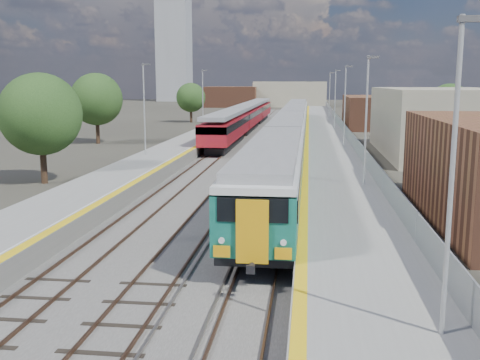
# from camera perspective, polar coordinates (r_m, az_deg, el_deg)

# --- Properties ---
(ground) EXTENTS (320.00, 320.00, 0.00)m
(ground) POSITION_cam_1_polar(r_m,az_deg,el_deg) (61.76, 3.86, 3.41)
(ground) COLOR #47443A
(ground) RESTS_ON ground
(ballast_bed) EXTENTS (10.50, 155.00, 0.06)m
(ballast_bed) POSITION_cam_1_polar(r_m,az_deg,el_deg) (64.40, 1.98, 3.72)
(ballast_bed) COLOR #565451
(ballast_bed) RESTS_ON ground
(tracks) EXTENTS (8.96, 160.00, 0.17)m
(tracks) POSITION_cam_1_polar(r_m,az_deg,el_deg) (66.00, 2.63, 3.93)
(tracks) COLOR #4C3323
(tracks) RESTS_ON ground
(platform_right) EXTENTS (4.70, 155.00, 8.52)m
(platform_right) POSITION_cam_1_polar(r_m,az_deg,el_deg) (64.13, 8.72, 4.04)
(platform_right) COLOR slate
(platform_right) RESTS_ON ground
(platform_left) EXTENTS (4.30, 155.00, 8.52)m
(platform_left) POSITION_cam_1_polar(r_m,az_deg,el_deg) (65.27, -3.99, 4.22)
(platform_left) COLOR slate
(platform_left) RESTS_ON ground
(buildings) EXTENTS (72.00, 185.50, 40.00)m
(buildings) POSITION_cam_1_polar(r_m,az_deg,el_deg) (151.43, -1.20, 11.37)
(buildings) COLOR brown
(buildings) RESTS_ON ground
(green_train) EXTENTS (2.99, 83.27, 3.30)m
(green_train) POSITION_cam_1_polar(r_m,az_deg,el_deg) (59.89, 5.24, 5.41)
(green_train) COLOR black
(green_train) RESTS_ON ground
(red_train) EXTENTS (2.92, 59.10, 3.68)m
(red_train) POSITION_cam_1_polar(r_m,az_deg,el_deg) (80.45, 0.67, 6.51)
(red_train) COLOR black
(red_train) RESTS_ON ground
(tree_a) EXTENTS (5.66, 5.66, 7.67)m
(tree_a) POSITION_cam_1_polar(r_m,az_deg,el_deg) (41.15, -19.60, 6.31)
(tree_a) COLOR #382619
(tree_a) RESTS_ON ground
(tree_b) EXTENTS (5.92, 5.92, 8.02)m
(tree_b) POSITION_cam_1_polar(r_m,az_deg,el_deg) (66.44, -14.39, 7.95)
(tree_b) COLOR #382619
(tree_b) RESTS_ON ground
(tree_c) EXTENTS (5.03, 5.03, 6.82)m
(tree_c) POSITION_cam_1_polar(r_m,az_deg,el_deg) (98.35, -5.02, 8.34)
(tree_c) COLOR #382619
(tree_c) RESTS_ON ground
(tree_d) EXTENTS (5.04, 5.04, 6.83)m
(tree_d) POSITION_cam_1_polar(r_m,az_deg,el_deg) (71.47, 20.47, 7.15)
(tree_d) COLOR #382619
(tree_d) RESTS_ON ground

